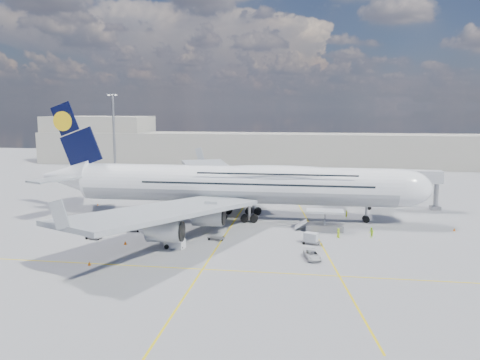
# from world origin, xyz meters

# --- Properties ---
(ground) EXTENTS (300.00, 300.00, 0.00)m
(ground) POSITION_xyz_m (0.00, 0.00, 0.00)
(ground) COLOR gray
(ground) RESTS_ON ground
(taxi_line_main) EXTENTS (0.25, 220.00, 0.01)m
(taxi_line_main) POSITION_xyz_m (0.00, 0.00, 0.01)
(taxi_line_main) COLOR yellow
(taxi_line_main) RESTS_ON ground
(taxi_line_cross) EXTENTS (120.00, 0.25, 0.01)m
(taxi_line_cross) POSITION_xyz_m (0.00, -20.00, 0.01)
(taxi_line_cross) COLOR yellow
(taxi_line_cross) RESTS_ON ground
(taxi_line_diag) EXTENTS (14.16, 99.06, 0.01)m
(taxi_line_diag) POSITION_xyz_m (14.00, 10.00, 0.01)
(taxi_line_diag) COLOR yellow
(taxi_line_diag) RESTS_ON ground
(airliner) EXTENTS (77.26, 79.15, 23.71)m
(airliner) POSITION_xyz_m (0.26, 10.00, 6.87)
(airliner) COLOR white
(airliner) RESTS_ON ground
(jet_bridge) EXTENTS (18.80, 12.10, 8.50)m
(jet_bridge) POSITION_xyz_m (29.81, 20.94, 6.85)
(jet_bridge) COLOR #B7B7BC
(jet_bridge) RESTS_ON ground
(cargo_loader) EXTENTS (8.53, 3.20, 3.67)m
(cargo_loader) POSITION_xyz_m (16.82, 2.89, 1.25)
(cargo_loader) COLOR silver
(cargo_loader) RESTS_ON ground
(light_mast) EXTENTS (3.00, 0.70, 25.50)m
(light_mast) POSITION_xyz_m (-40.00, 45.00, 13.21)
(light_mast) COLOR gray
(light_mast) RESTS_ON ground
(terminal) EXTENTS (180.00, 16.00, 12.00)m
(terminal) POSITION_xyz_m (0.00, 95.00, 6.00)
(terminal) COLOR #B2AD9E
(terminal) RESTS_ON ground
(hangar) EXTENTS (40.00, 22.00, 18.00)m
(hangar) POSITION_xyz_m (-70.00, 100.00, 9.00)
(hangar) COLOR #B2AD9E
(hangar) RESTS_ON ground
(tree_line) EXTENTS (160.00, 6.00, 8.00)m
(tree_line) POSITION_xyz_m (40.00, 140.00, 4.00)
(tree_line) COLOR #193814
(tree_line) RESTS_ON ground
(dolly_row_a) EXTENTS (2.86, 1.97, 0.38)m
(dolly_row_a) POSITION_xyz_m (-21.26, -8.20, 0.30)
(dolly_row_a) COLOR gray
(dolly_row_a) RESTS_ON ground
(dolly_row_b) EXTENTS (2.84, 1.89, 0.38)m
(dolly_row_b) POSITION_xyz_m (-16.53, -2.65, 0.30)
(dolly_row_b) COLOR gray
(dolly_row_b) RESTS_ON ground
(dolly_row_c) EXTENTS (3.63, 2.63, 2.06)m
(dolly_row_c) POSITION_xyz_m (-17.72, 1.30, 1.11)
(dolly_row_c) COLOR gray
(dolly_row_c) RESTS_ON ground
(dolly_back) EXTENTS (3.15, 2.60, 1.76)m
(dolly_back) POSITION_xyz_m (-21.60, 1.44, 0.95)
(dolly_back) COLOR gray
(dolly_back) RESTS_ON ground
(dolly_nose_far) EXTENTS (3.21, 2.41, 1.81)m
(dolly_nose_far) POSITION_xyz_m (14.57, -5.80, 0.97)
(dolly_nose_far) COLOR gray
(dolly_nose_far) RESTS_ON ground
(dolly_nose_near) EXTENTS (3.04, 2.42, 0.39)m
(dolly_nose_near) POSITION_xyz_m (-0.97, -5.71, 0.30)
(dolly_nose_near) COLOR gray
(dolly_nose_near) RESTS_ON ground
(baggage_tug) EXTENTS (3.40, 2.17, 1.96)m
(baggage_tug) POSITION_xyz_m (-6.41, -11.34, 0.87)
(baggage_tug) COLOR silver
(baggage_tug) RESTS_ON ground
(catering_truck_inner) EXTENTS (7.00, 3.43, 4.01)m
(catering_truck_inner) POSITION_xyz_m (-1.81, 25.90, 1.89)
(catering_truck_inner) COLOR gray
(catering_truck_inner) RESTS_ON ground
(catering_truck_outer) EXTENTS (6.74, 5.02, 3.71)m
(catering_truck_outer) POSITION_xyz_m (-9.31, 44.31, 1.72)
(catering_truck_outer) COLOR gray
(catering_truck_outer) RESTS_ON ground
(service_van) EXTENTS (2.89, 4.67, 1.21)m
(service_van) POSITION_xyz_m (14.74, -13.53, 0.60)
(service_van) COLOR silver
(service_van) RESTS_ON ground
(crew_nose) EXTENTS (0.65, 0.67, 1.56)m
(crew_nose) POSITION_xyz_m (21.59, 12.98, 0.78)
(crew_nose) COLOR #DEFF1A
(crew_nose) RESTS_ON ground
(crew_loader) EXTENTS (0.99, 1.09, 1.81)m
(crew_loader) POSITION_xyz_m (24.61, -0.92, 0.90)
(crew_loader) COLOR #ABED18
(crew_loader) RESTS_ON ground
(crew_wing) EXTENTS (0.53, 1.12, 1.87)m
(crew_wing) POSITION_xyz_m (-12.60, 0.05, 0.93)
(crew_wing) COLOR #CAFF1A
(crew_wing) RESTS_ON ground
(crew_van) EXTENTS (0.77, 0.92, 1.61)m
(crew_van) POSITION_xyz_m (19.14, -1.55, 0.81)
(crew_van) COLOR #BAE317
(crew_van) RESTS_ON ground
(crew_tug) EXTENTS (1.24, 0.77, 1.84)m
(crew_tug) POSITION_xyz_m (-7.15, -5.12, 0.92)
(crew_tug) COLOR #AFE818
(crew_tug) RESTS_ON ground
(cone_nose) EXTENTS (0.46, 0.46, 0.58)m
(cone_nose) POSITION_xyz_m (39.76, 5.73, 0.28)
(cone_nose) COLOR orange
(cone_nose) RESTS_ON ground
(cone_wing_left_inner) EXTENTS (0.37, 0.37, 0.48)m
(cone_wing_left_inner) POSITION_xyz_m (-6.97, 31.82, 0.23)
(cone_wing_left_inner) COLOR orange
(cone_wing_left_inner) RESTS_ON ground
(cone_wing_left_outer) EXTENTS (0.37, 0.37, 0.48)m
(cone_wing_left_outer) POSITION_xyz_m (-17.27, 29.24, 0.23)
(cone_wing_left_outer) COLOR orange
(cone_wing_left_outer) RESTS_ON ground
(cone_wing_right_inner) EXTENTS (0.48, 0.48, 0.62)m
(cone_wing_right_inner) POSITION_xyz_m (-14.79, -10.59, 0.30)
(cone_wing_right_inner) COLOR orange
(cone_wing_right_inner) RESTS_ON ground
(cone_wing_right_outer) EXTENTS (0.46, 0.46, 0.58)m
(cone_wing_right_outer) POSITION_xyz_m (-15.93, -20.73, 0.28)
(cone_wing_right_outer) COLOR orange
(cone_wing_right_outer) RESTS_ON ground
(cone_tail) EXTENTS (0.43, 0.43, 0.54)m
(cone_tail) POSITION_xyz_m (-32.46, 17.15, 0.26)
(cone_tail) COLOR orange
(cone_tail) RESTS_ON ground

